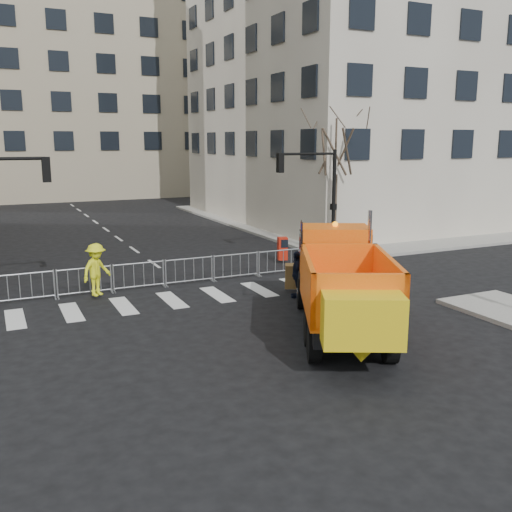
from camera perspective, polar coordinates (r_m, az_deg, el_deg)
name	(u,v)px	position (r m, az deg, el deg)	size (l,w,h in m)	color
ground	(263,342)	(16.96, 0.73, -8.59)	(120.00, 120.00, 0.00)	black
sidewalk_back	(176,278)	(24.54, -8.01, -2.18)	(64.00, 5.00, 0.15)	gray
building_far	(49,81)	(66.97, -19.99, 16.09)	(30.00, 18.00, 24.00)	tan
traffic_light_right	(333,205)	(28.58, 7.76, 5.10)	(0.18, 0.18, 5.40)	black
crowd_barriers	(165,273)	(23.39, -9.13, -1.70)	(12.60, 0.60, 1.10)	#9EA0A5
street_tree	(335,182)	(29.71, 7.90, 7.37)	(3.00, 3.00, 7.50)	#382B21
plow_truck	(342,282)	(17.37, 8.60, -2.63)	(6.40, 9.55, 3.65)	black
cop_a	(317,263)	(23.29, 6.10, -0.68)	(0.69, 0.45, 1.89)	black
cop_b	(350,277)	(21.48, 9.41, -2.11)	(0.81, 0.63, 1.66)	black
cop_c	(297,274)	(21.48, 4.11, -1.83)	(1.04, 0.43, 1.77)	black
worker	(96,270)	(21.90, -15.67, -1.32)	(1.27, 0.73, 1.96)	#F4F81D
newspaper_box	(282,248)	(27.57, 2.66, 0.75)	(0.45, 0.40, 1.10)	red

